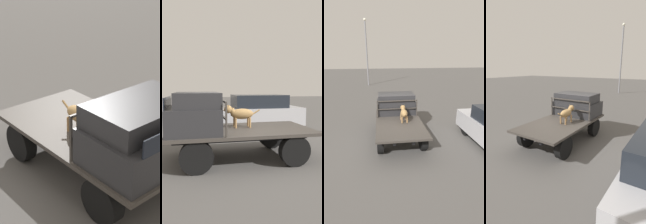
{
  "view_description": "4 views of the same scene",
  "coord_description": "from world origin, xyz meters",
  "views": [
    {
      "loc": [
        4.55,
        -4.07,
        4.1
      ],
      "look_at": [
        -0.09,
        -0.23,
        1.25
      ],
      "focal_mm": 60.0,
      "sensor_mm": 36.0,
      "label": 1
    },
    {
      "loc": [
        1.22,
        5.67,
        1.92
      ],
      "look_at": [
        -0.09,
        -0.23,
        1.25
      ],
      "focal_mm": 35.0,
      "sensor_mm": 36.0,
      "label": 2
    },
    {
      "loc": [
        -7.23,
        0.78,
        3.66
      ],
      "look_at": [
        -0.09,
        -0.23,
        1.25
      ],
      "focal_mm": 28.0,
      "sensor_mm": 36.0,
      "label": 3
    },
    {
      "loc": [
        -5.5,
        -3.75,
        2.92
      ],
      "look_at": [
        -0.09,
        -0.23,
        1.25
      ],
      "focal_mm": 28.0,
      "sensor_mm": 36.0,
      "label": 4
    }
  ],
  "objects": [
    {
      "name": "dog",
      "position": [
        -0.01,
        -0.23,
        1.21
      ],
      "size": [
        1.06,
        0.3,
        0.66
      ],
      "rotation": [
        0.0,
        0.0,
        -0.23
      ],
      "color": "#9E7547",
      "rests_on": "flatbed_truck"
    },
    {
      "name": "flatbed_truck",
      "position": [
        0.0,
        0.0,
        0.6
      ],
      "size": [
        3.82,
        2.0,
        0.82
      ],
      "color": "black",
      "rests_on": "ground"
    },
    {
      "name": "light_pole_far",
      "position": [
        14.65,
        2.1,
        4.1
      ],
      "size": [
        0.31,
        0.31,
        7.41
      ],
      "color": "gray",
      "rests_on": "ground"
    },
    {
      "name": "truck_headboard",
      "position": [
        0.52,
        0.0,
        1.35
      ],
      "size": [
        0.04,
        1.88,
        0.8
      ],
      "color": "#3D3833",
      "rests_on": "flatbed_truck"
    },
    {
      "name": "ground_plane",
      "position": [
        0.0,
        0.0,
        0.0
      ],
      "size": [
        80.0,
        80.0,
        0.0
      ],
      "primitive_type": "plane",
      "color": "#514F4C"
    },
    {
      "name": "truck_cab",
      "position": [
        1.2,
        0.0,
        1.29
      ],
      "size": [
        1.27,
        1.88,
        0.98
      ],
      "color": "#28282B",
      "rests_on": "flatbed_truck"
    }
  ]
}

